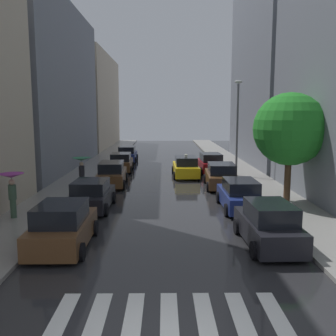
# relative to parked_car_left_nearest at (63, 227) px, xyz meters

# --- Properties ---
(ground_plane) EXTENTS (28.00, 72.00, 0.04)m
(ground_plane) POSITION_rel_parked_car_left_nearest_xyz_m (3.95, 17.74, -0.83)
(ground_plane) COLOR #272729
(sidewalk_left) EXTENTS (3.00, 72.00, 0.15)m
(sidewalk_left) POSITION_rel_parked_car_left_nearest_xyz_m (-2.55, 17.74, -0.73)
(sidewalk_left) COLOR gray
(sidewalk_left) RESTS_ON ground
(sidewalk_right) EXTENTS (3.00, 72.00, 0.15)m
(sidewalk_right) POSITION_rel_parked_car_left_nearest_xyz_m (10.45, 17.74, -0.73)
(sidewalk_right) COLOR gray
(sidewalk_right) RESTS_ON ground
(crosswalk_stripes) EXTENTS (5.85, 2.20, 0.01)m
(crosswalk_stripes) POSITION_rel_parked_car_left_nearest_xyz_m (3.95, -4.79, -0.80)
(crosswalk_stripes) COLOR silver
(crosswalk_stripes) RESTS_ON ground
(building_left_mid) EXTENTS (6.00, 20.35, 14.35)m
(building_left_mid) POSITION_rel_parked_car_left_nearest_xyz_m (-7.05, 20.43, 6.37)
(building_left_mid) COLOR slate
(building_left_mid) RESTS_ON ground
(building_left_far) EXTENTS (6.00, 21.21, 13.19)m
(building_left_far) POSITION_rel_parked_car_left_nearest_xyz_m (-7.05, 42.32, 5.79)
(building_left_far) COLOR #B2A38C
(building_left_far) RESTS_ON ground
(building_right_mid) EXTENTS (6.00, 17.10, 22.85)m
(building_right_mid) POSITION_rel_parked_car_left_nearest_xyz_m (14.95, 24.19, 10.62)
(building_right_mid) COLOR slate
(building_right_mid) RESTS_ON ground
(parked_car_left_nearest) EXTENTS (2.14, 4.12, 1.74)m
(parked_car_left_nearest) POSITION_rel_parked_car_left_nearest_xyz_m (0.00, 0.00, 0.00)
(parked_car_left_nearest) COLOR brown
(parked_car_left_nearest) RESTS_ON ground
(parked_car_left_second) EXTENTS (2.16, 4.09, 1.58)m
(parked_car_left_second) POSITION_rel_parked_car_left_nearest_xyz_m (0.00, 5.66, -0.07)
(parked_car_left_second) COLOR black
(parked_car_left_second) RESTS_ON ground
(parked_car_left_third) EXTENTS (2.18, 4.70, 1.67)m
(parked_car_left_third) POSITION_rel_parked_car_left_nearest_xyz_m (0.16, 12.28, -0.03)
(parked_car_left_third) COLOR brown
(parked_car_left_third) RESTS_ON ground
(parked_car_left_fourth) EXTENTS (2.07, 4.08, 1.59)m
(parked_car_left_fourth) POSITION_rel_parked_car_left_nearest_xyz_m (0.09, 18.66, -0.06)
(parked_car_left_fourth) COLOR brown
(parked_car_left_fourth) RESTS_ON ground
(parked_car_left_fifth) EXTENTS (2.01, 4.14, 1.62)m
(parked_car_left_fifth) POSITION_rel_parked_car_left_nearest_xyz_m (0.02, 24.85, -0.05)
(parked_car_left_fifth) COLOR navy
(parked_car_left_fifth) RESTS_ON ground
(parked_car_right_nearest) EXTENTS (2.06, 4.23, 1.71)m
(parked_car_right_nearest) POSITION_rel_parked_car_left_nearest_xyz_m (7.81, 0.15, -0.01)
(parked_car_right_nearest) COLOR black
(parked_car_right_nearest) RESTS_ON ground
(parked_car_right_second) EXTENTS (2.04, 4.29, 1.60)m
(parked_car_right_second) POSITION_rel_parked_car_left_nearest_xyz_m (7.80, 5.59, -0.06)
(parked_car_right_second) COLOR navy
(parked_car_right_second) RESTS_ON ground
(parked_car_right_third) EXTENTS (2.31, 4.51, 1.66)m
(parked_car_right_third) POSITION_rel_parked_car_left_nearest_xyz_m (7.70, 11.46, -0.03)
(parked_car_right_third) COLOR brown
(parked_car_right_third) RESTS_ON ground
(parked_car_right_fourth) EXTENTS (2.22, 4.34, 1.63)m
(parked_car_right_fourth) POSITION_rel_parked_car_left_nearest_xyz_m (7.77, 17.99, -0.04)
(parked_car_right_fourth) COLOR maroon
(parked_car_right_fourth) RESTS_ON ground
(taxi_midroad) EXTENTS (2.15, 4.44, 1.81)m
(taxi_midroad) POSITION_rel_parked_car_left_nearest_xyz_m (5.53, 15.74, -0.04)
(taxi_midroad) COLOR yellow
(taxi_midroad) RESTS_ON ground
(pedestrian_by_kerb) EXTENTS (1.15, 1.15, 2.11)m
(pedestrian_by_kerb) POSITION_rel_parked_car_left_nearest_xyz_m (-3.28, 3.60, 0.93)
(pedestrian_by_kerb) COLOR #38513D
(pedestrian_by_kerb) RESTS_ON sidewalk_left
(pedestrian_far_side) EXTENTS (1.18, 1.18, 2.04)m
(pedestrian_far_side) POSITION_rel_parked_car_left_nearest_xyz_m (-1.50, 10.32, 0.90)
(pedestrian_far_side) COLOR black
(pedestrian_far_side) RESTS_ON sidewalk_left
(street_tree_right) EXTENTS (3.98, 3.98, 6.01)m
(street_tree_right) POSITION_rel_parked_car_left_nearest_xyz_m (10.69, 6.85, 3.34)
(street_tree_right) COLOR #513823
(street_tree_right) RESTS_ON sidewalk_right
(lamp_post_right) EXTENTS (0.60, 0.28, 7.34)m
(lamp_post_right) POSITION_rel_parked_car_left_nearest_xyz_m (9.50, 15.52, 3.55)
(lamp_post_right) COLOR #595B60
(lamp_post_right) RESTS_ON sidewalk_right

